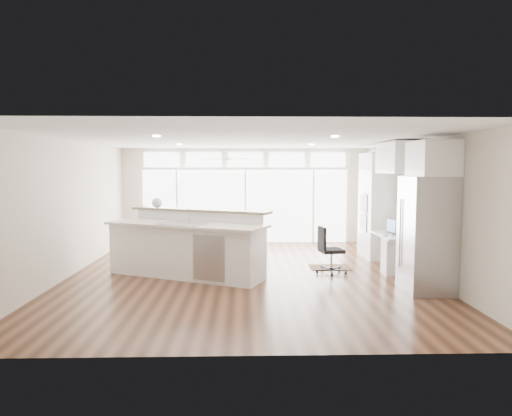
{
  "coord_description": "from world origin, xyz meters",
  "views": [
    {
      "loc": [
        -0.04,
        -9.04,
        2.14
      ],
      "look_at": [
        0.21,
        0.6,
        1.29
      ],
      "focal_mm": 32.0,
      "sensor_mm": 36.0,
      "label": 1
    }
  ],
  "objects": [
    {
      "name": "recessed_lights",
      "position": [
        0.0,
        0.2,
        2.68
      ],
      "size": [
        3.4,
        3.0,
        0.02
      ],
      "primitive_type": "cube",
      "color": "white",
      "rests_on": "ceiling"
    },
    {
      "name": "desk_nook",
      "position": [
        3.13,
        0.3,
        0.38
      ],
      "size": [
        0.72,
        1.3,
        0.76
      ],
      "primitive_type": "cube",
      "color": "white",
      "rests_on": "floor"
    },
    {
      "name": "glass_wall",
      "position": [
        0.0,
        3.94,
        1.05
      ],
      "size": [
        5.8,
        0.06,
        2.08
      ],
      "primitive_type": "cube",
      "color": "silver",
      "rests_on": "wall_back"
    },
    {
      "name": "fridge_cabinet",
      "position": [
        3.17,
        -1.35,
        2.3
      ],
      "size": [
        0.64,
        0.9,
        0.6
      ],
      "primitive_type": "cube",
      "color": "white",
      "rests_on": "wall_right"
    },
    {
      "name": "wall_right",
      "position": [
        3.5,
        0.0,
        1.35
      ],
      "size": [
        0.04,
        8.0,
        2.7
      ],
      "primitive_type": "cube",
      "color": "beige",
      "rests_on": "floor"
    },
    {
      "name": "keyboard",
      "position": [
        2.88,
        0.3,
        0.77
      ],
      "size": [
        0.14,
        0.34,
        0.02
      ],
      "primitive_type": "cube",
      "rotation": [
        0.0,
        0.0,
        0.05
      ],
      "color": "silver",
      "rests_on": "desk_nook"
    },
    {
      "name": "desk_window",
      "position": [
        3.46,
        0.3,
        1.55
      ],
      "size": [
        0.04,
        0.85,
        0.85
      ],
      "primitive_type": "cube",
      "color": "silver",
      "rests_on": "wall_right"
    },
    {
      "name": "ceiling",
      "position": [
        0.0,
        0.0,
        2.7
      ],
      "size": [
        7.0,
        8.0,
        0.02
      ],
      "primitive_type": "cube",
      "color": "white",
      "rests_on": "wall_back"
    },
    {
      "name": "wall_back",
      "position": [
        0.0,
        4.0,
        1.35
      ],
      "size": [
        7.0,
        0.04,
        2.7
      ],
      "primitive_type": "cube",
      "color": "beige",
      "rests_on": "floor"
    },
    {
      "name": "transom_row",
      "position": [
        0.0,
        3.94,
        2.38
      ],
      "size": [
        5.9,
        0.06,
        0.4
      ],
      "primitive_type": "cube",
      "color": "silver",
      "rests_on": "wall_back"
    },
    {
      "name": "monitor",
      "position": [
        3.05,
        0.3,
        0.95
      ],
      "size": [
        0.14,
        0.45,
        0.37
      ],
      "primitive_type": "cube",
      "rotation": [
        0.0,
        0.0,
        0.16
      ],
      "color": "black",
      "rests_on": "desk_nook"
    },
    {
      "name": "framed_photos",
      "position": [
        3.46,
        0.92,
        1.4
      ],
      "size": [
        0.06,
        0.22,
        0.8
      ],
      "primitive_type": "cube",
      "color": "black",
      "rests_on": "wall_right"
    },
    {
      "name": "kitchen_island",
      "position": [
        -1.19,
        -0.1,
        0.65
      ],
      "size": [
        3.48,
        2.48,
        1.3
      ],
      "primitive_type": "cube",
      "rotation": [
        0.0,
        0.0,
        -0.43
      ],
      "color": "white",
      "rests_on": "floor"
    },
    {
      "name": "wall_front",
      "position": [
        0.0,
        -4.0,
        1.35
      ],
      "size": [
        7.0,
        0.04,
        2.7
      ],
      "primitive_type": "cube",
      "color": "beige",
      "rests_on": "floor"
    },
    {
      "name": "potted_plant",
      "position": [
        3.17,
        1.8,
        2.61
      ],
      "size": [
        0.3,
        0.32,
        0.23
      ],
      "primitive_type": "imported",
      "rotation": [
        0.0,
        0.0,
        0.13
      ],
      "color": "#2F5826",
      "rests_on": "oven_cabinet"
    },
    {
      "name": "upper_cabinets",
      "position": [
        3.17,
        0.3,
        2.35
      ],
      "size": [
        0.64,
        1.3,
        0.64
      ],
      "primitive_type": "cube",
      "color": "white",
      "rests_on": "wall_right"
    },
    {
      "name": "wall_left",
      "position": [
        -3.5,
        0.0,
        1.35
      ],
      "size": [
        0.04,
        8.0,
        2.7
      ],
      "primitive_type": "cube",
      "color": "beige",
      "rests_on": "floor"
    },
    {
      "name": "office_chair",
      "position": [
        1.74,
        0.09,
        0.47
      ],
      "size": [
        0.56,
        0.53,
        0.95
      ],
      "primitive_type": "cube",
      "rotation": [
        0.0,
        0.0,
        0.17
      ],
      "color": "black",
      "rests_on": "floor"
    },
    {
      "name": "oven_cabinet",
      "position": [
        3.17,
        1.8,
        1.25
      ],
      "size": [
        0.64,
        1.2,
        2.5
      ],
      "primitive_type": "cube",
      "color": "white",
      "rests_on": "floor"
    },
    {
      "name": "ceiling_fan",
      "position": [
        -0.5,
        2.8,
        2.48
      ],
      "size": [
        1.16,
        1.16,
        0.32
      ],
      "primitive_type": "cube",
      "color": "white",
      "rests_on": "ceiling"
    },
    {
      "name": "refrigerator",
      "position": [
        3.11,
        -1.35,
        1.0
      ],
      "size": [
        0.76,
        0.9,
        2.0
      ],
      "primitive_type": "cube",
      "color": "#AAAAAE",
      "rests_on": "floor"
    },
    {
      "name": "fishbowl",
      "position": [
        -1.89,
        0.66,
        1.41
      ],
      "size": [
        0.28,
        0.28,
        0.22
      ],
      "primitive_type": "sphere",
      "rotation": [
        0.0,
        0.0,
        -0.36
      ],
      "color": "silver",
      "rests_on": "kitchen_island"
    },
    {
      "name": "rug",
      "position": [
        1.81,
        0.59,
        0.01
      ],
      "size": [
        0.86,
        0.63,
        0.01
      ],
      "primitive_type": "cube",
      "rotation": [
        0.0,
        0.0,
        -0.0
      ],
      "color": "#391F12",
      "rests_on": "floor"
    },
    {
      "name": "floor",
      "position": [
        0.0,
        0.0,
        -0.01
      ],
      "size": [
        7.0,
        8.0,
        0.02
      ],
      "primitive_type": "cube",
      "color": "#3B1F12",
      "rests_on": "ground"
    }
  ]
}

